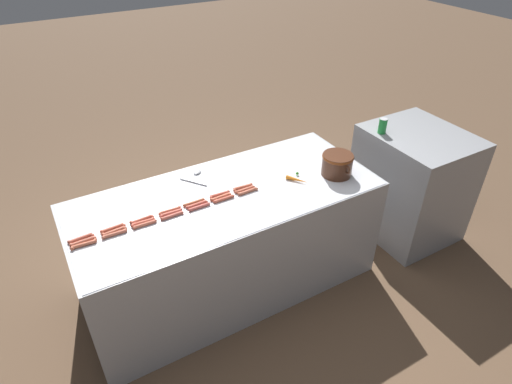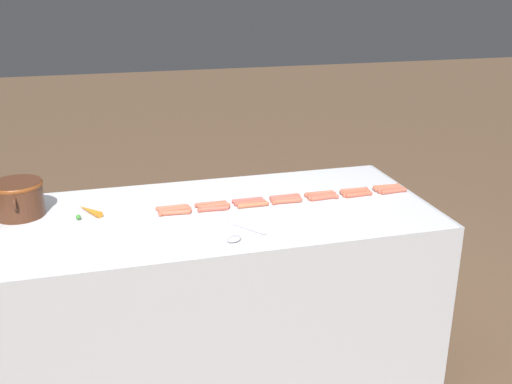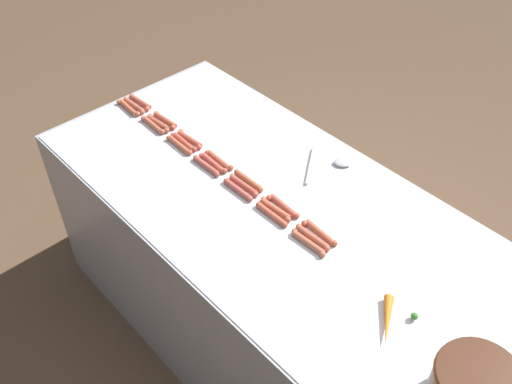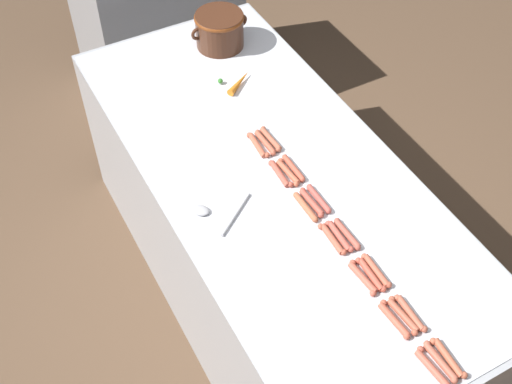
{
  "view_description": "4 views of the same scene",
  "coord_description": "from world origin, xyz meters",
  "px_view_note": "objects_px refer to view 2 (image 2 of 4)",
  "views": [
    {
      "loc": [
        2.23,
        -1.03,
        2.58
      ],
      "look_at": [
        0.14,
        0.16,
        0.9
      ],
      "focal_mm": 30.27,
      "sensor_mm": 36.0,
      "label": 1
    },
    {
      "loc": [
        -2.52,
        0.43,
        1.9
      ],
      "look_at": [
        -0.04,
        -0.24,
        0.95
      ],
      "focal_mm": 41.39,
      "sensor_mm": 36.0,
      "label": 2
    },
    {
      "loc": [
        1.08,
        0.97,
        2.31
      ],
      "look_at": [
        0.03,
        -0.16,
        0.89
      ],
      "focal_mm": 39.53,
      "sensor_mm": 36.0,
      "label": 3
    },
    {
      "loc": [
        -0.91,
        -1.53,
        2.72
      ],
      "look_at": [
        -0.12,
        -0.08,
        0.87
      ],
      "focal_mm": 46.23,
      "sensor_mm": 36.0,
      "label": 4
    }
  ],
  "objects_px": {
    "hot_dog_11": "(250,203)",
    "hot_dog_17": "(285,197)",
    "hot_dog_2": "(323,197)",
    "hot_dog_9": "(322,195)",
    "hot_dog_12": "(214,206)",
    "hot_dog_15": "(354,190)",
    "hot_dog_19": "(211,204)",
    "hot_dog_5": "(214,208)",
    "hot_dog_10": "(286,199)",
    "hot_dog_13": "(175,210)",
    "hot_dog_0": "(392,191)",
    "serving_spoon": "(238,235)",
    "bean_pot": "(18,197)",
    "hot_dog_6": "(175,212)",
    "hot_dog_3": "(287,201)",
    "hot_dog_7": "(389,189)",
    "hot_dog_16": "(319,194)",
    "hot_dog_1": "(358,194)",
    "hot_dog_18": "(247,200)",
    "hot_dog_4": "(253,205)",
    "hot_dog_14": "(386,187)",
    "hot_dog_8": "(355,192)",
    "carrot": "(89,211)",
    "hot_dog_20": "(172,208)"
  },
  "relations": [
    {
      "from": "hot_dog_11",
      "to": "hot_dog_17",
      "type": "xyz_separation_m",
      "value": [
        0.03,
        -0.19,
        0.0
      ]
    },
    {
      "from": "hot_dog_2",
      "to": "hot_dog_9",
      "type": "height_order",
      "value": "same"
    },
    {
      "from": "hot_dog_9",
      "to": "hot_dog_12",
      "type": "xyz_separation_m",
      "value": [
        -0.0,
        0.54,
        0.0
      ]
    },
    {
      "from": "hot_dog_15",
      "to": "hot_dog_19",
      "type": "bearing_deg",
      "value": 89.89
    },
    {
      "from": "hot_dog_5",
      "to": "hot_dog_10",
      "type": "height_order",
      "value": "same"
    },
    {
      "from": "hot_dog_13",
      "to": "hot_dog_15",
      "type": "distance_m",
      "value": 0.92
    },
    {
      "from": "hot_dog_0",
      "to": "serving_spoon",
      "type": "xyz_separation_m",
      "value": [
        -0.32,
        0.88,
        -0.0
      ]
    },
    {
      "from": "bean_pot",
      "to": "hot_dog_12",
      "type": "bearing_deg",
      "value": -99.4
    },
    {
      "from": "hot_dog_6",
      "to": "hot_dog_5",
      "type": "bearing_deg",
      "value": -89.37
    },
    {
      "from": "hot_dog_5",
      "to": "hot_dog_6",
      "type": "distance_m",
      "value": 0.18
    },
    {
      "from": "hot_dog_15",
      "to": "serving_spoon",
      "type": "xyz_separation_m",
      "value": [
        -0.37,
        0.69,
        -0.0
      ]
    },
    {
      "from": "hot_dog_9",
      "to": "hot_dog_17",
      "type": "xyz_separation_m",
      "value": [
        0.03,
        0.18,
        0.0
      ]
    },
    {
      "from": "hot_dog_3",
      "to": "hot_dog_7",
      "type": "relative_size",
      "value": 1.0
    },
    {
      "from": "hot_dog_13",
      "to": "hot_dog_11",
      "type": "bearing_deg",
      "value": -90.68
    },
    {
      "from": "hot_dog_3",
      "to": "hot_dog_17",
      "type": "height_order",
      "value": "same"
    },
    {
      "from": "bean_pot",
      "to": "serving_spoon",
      "type": "height_order",
      "value": "bean_pot"
    },
    {
      "from": "hot_dog_16",
      "to": "hot_dog_5",
      "type": "bearing_deg",
      "value": 96.05
    },
    {
      "from": "hot_dog_1",
      "to": "hot_dog_10",
      "type": "bearing_deg",
      "value": 85.4
    },
    {
      "from": "hot_dog_18",
      "to": "hot_dog_19",
      "type": "bearing_deg",
      "value": 90.45
    },
    {
      "from": "hot_dog_16",
      "to": "serving_spoon",
      "type": "xyz_separation_m",
      "value": [
        -0.37,
        0.5,
        -0.0
      ]
    },
    {
      "from": "hot_dog_4",
      "to": "hot_dog_10",
      "type": "relative_size",
      "value": 1.0
    },
    {
      "from": "hot_dog_6",
      "to": "serving_spoon",
      "type": "xyz_separation_m",
      "value": [
        -0.31,
        -0.22,
        -0.0
      ]
    },
    {
      "from": "hot_dog_9",
      "to": "hot_dog_14",
      "type": "xyz_separation_m",
      "value": [
        0.03,
        -0.37,
        0.0
      ]
    },
    {
      "from": "hot_dog_11",
      "to": "hot_dog_5",
      "type": "bearing_deg",
      "value": 98.33
    },
    {
      "from": "hot_dog_4",
      "to": "hot_dog_14",
      "type": "distance_m",
      "value": 0.73
    },
    {
      "from": "hot_dog_9",
      "to": "hot_dog_16",
      "type": "relative_size",
      "value": 1.0
    },
    {
      "from": "hot_dog_10",
      "to": "hot_dog_8",
      "type": "bearing_deg",
      "value": -89.73
    },
    {
      "from": "hot_dog_18",
      "to": "carrot",
      "type": "bearing_deg",
      "value": 86.09
    },
    {
      "from": "hot_dog_15",
      "to": "hot_dog_12",
      "type": "bearing_deg",
      "value": 92.25
    },
    {
      "from": "hot_dog_7",
      "to": "carrot",
      "type": "distance_m",
      "value": 1.49
    },
    {
      "from": "hot_dog_9",
      "to": "hot_dog_14",
      "type": "bearing_deg",
      "value": -85.32
    },
    {
      "from": "hot_dog_9",
      "to": "carrot",
      "type": "distance_m",
      "value": 1.12
    },
    {
      "from": "hot_dog_14",
      "to": "serving_spoon",
      "type": "distance_m",
      "value": 0.95
    },
    {
      "from": "hot_dog_17",
      "to": "hot_dog_10",
      "type": "bearing_deg",
      "value": 171.21
    },
    {
      "from": "hot_dog_10",
      "to": "hot_dog_17",
      "type": "height_order",
      "value": "same"
    },
    {
      "from": "hot_dog_0",
      "to": "hot_dog_7",
      "type": "xyz_separation_m",
      "value": [
        0.03,
        0.01,
        0.0
      ]
    },
    {
      "from": "hot_dog_1",
      "to": "carrot",
      "type": "bearing_deg",
      "value": 85.09
    },
    {
      "from": "hot_dog_11",
      "to": "hot_dog_20",
      "type": "height_order",
      "value": "same"
    },
    {
      "from": "hot_dog_2",
      "to": "hot_dog_6",
      "type": "bearing_deg",
      "value": 90.22
    },
    {
      "from": "hot_dog_20",
      "to": "serving_spoon",
      "type": "distance_m",
      "value": 0.44
    },
    {
      "from": "hot_dog_8",
      "to": "hot_dog_11",
      "type": "relative_size",
      "value": 1.0
    },
    {
      "from": "hot_dog_1",
      "to": "hot_dog_7",
      "type": "bearing_deg",
      "value": -80.12
    },
    {
      "from": "hot_dog_6",
      "to": "bean_pot",
      "type": "height_order",
      "value": "bean_pot"
    },
    {
      "from": "hot_dog_16",
      "to": "hot_dog_9",
      "type": "bearing_deg",
      "value": -170.61
    },
    {
      "from": "hot_dog_13",
      "to": "bean_pot",
      "type": "height_order",
      "value": "bean_pot"
    },
    {
      "from": "hot_dog_5",
      "to": "hot_dog_15",
      "type": "distance_m",
      "value": 0.74
    },
    {
      "from": "hot_dog_5",
      "to": "hot_dog_0",
      "type": "bearing_deg",
      "value": -90.02
    },
    {
      "from": "hot_dog_2",
      "to": "hot_dog_5",
      "type": "relative_size",
      "value": 1.0
    },
    {
      "from": "hot_dog_3",
      "to": "hot_dog_5",
      "type": "distance_m",
      "value": 0.36
    },
    {
      "from": "hot_dog_4",
      "to": "serving_spoon",
      "type": "xyz_separation_m",
      "value": [
        -0.31,
        0.15,
        -0.0
      ]
    }
  ]
}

